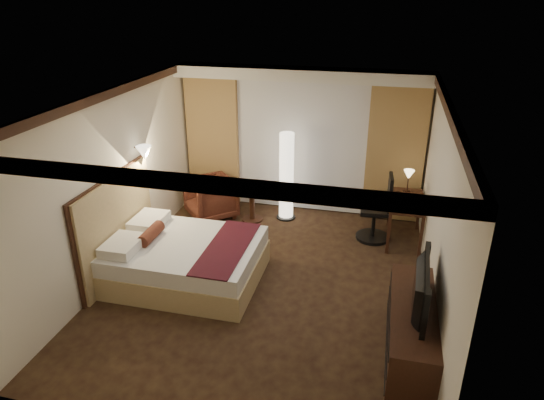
% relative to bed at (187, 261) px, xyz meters
% --- Properties ---
extents(floor, '(4.50, 5.50, 0.01)m').
position_rel_bed_xyz_m(floor, '(1.14, 0.17, -0.31)').
color(floor, black).
rests_on(floor, ground).
extents(ceiling, '(4.50, 5.50, 0.01)m').
position_rel_bed_xyz_m(ceiling, '(1.14, 0.17, 2.39)').
color(ceiling, white).
rests_on(ceiling, back_wall).
extents(back_wall, '(4.50, 0.02, 2.70)m').
position_rel_bed_xyz_m(back_wall, '(1.14, 2.92, 1.04)').
color(back_wall, silver).
rests_on(back_wall, floor).
extents(left_wall, '(0.02, 5.50, 2.70)m').
position_rel_bed_xyz_m(left_wall, '(-1.11, 0.17, 1.04)').
color(left_wall, silver).
rests_on(left_wall, floor).
extents(right_wall, '(0.02, 5.50, 2.70)m').
position_rel_bed_xyz_m(right_wall, '(3.39, 0.17, 1.04)').
color(right_wall, silver).
rests_on(right_wall, floor).
extents(crown_molding, '(4.50, 5.50, 0.12)m').
position_rel_bed_xyz_m(crown_molding, '(1.14, 0.17, 2.33)').
color(crown_molding, black).
rests_on(crown_molding, ceiling).
extents(soffit, '(4.50, 0.50, 0.20)m').
position_rel_bed_xyz_m(soffit, '(1.14, 2.67, 2.29)').
color(soffit, white).
rests_on(soffit, ceiling).
extents(curtain_sheer, '(2.48, 0.04, 2.45)m').
position_rel_bed_xyz_m(curtain_sheer, '(1.14, 2.84, 0.94)').
color(curtain_sheer, silver).
rests_on(curtain_sheer, back_wall).
extents(curtain_left_drape, '(1.00, 0.14, 2.45)m').
position_rel_bed_xyz_m(curtain_left_drape, '(-0.56, 2.78, 0.94)').
color(curtain_left_drape, tan).
rests_on(curtain_left_drape, back_wall).
extents(curtain_right_drape, '(1.00, 0.14, 2.45)m').
position_rel_bed_xyz_m(curtain_right_drape, '(2.84, 2.78, 0.94)').
color(curtain_right_drape, tan).
rests_on(curtain_right_drape, back_wall).
extents(wall_sconce, '(0.24, 0.24, 0.24)m').
position_rel_bed_xyz_m(wall_sconce, '(-0.95, 0.82, 1.31)').
color(wall_sconce, white).
rests_on(wall_sconce, left_wall).
extents(bed, '(2.10, 1.64, 0.61)m').
position_rel_bed_xyz_m(bed, '(0.00, 0.00, 0.00)').
color(bed, white).
rests_on(bed, floor).
extents(headboard, '(0.12, 1.94, 1.50)m').
position_rel_bed_xyz_m(headboard, '(-1.06, 0.00, 0.44)').
color(headboard, tan).
rests_on(headboard, floor).
extents(armchair, '(1.09, 1.09, 0.82)m').
position_rel_bed_xyz_m(armchair, '(-0.40, 2.09, 0.10)').
color(armchair, '#481D15').
rests_on(armchair, floor).
extents(side_table, '(0.54, 0.54, 0.59)m').
position_rel_bed_xyz_m(side_table, '(0.39, 2.13, -0.01)').
color(side_table, black).
rests_on(side_table, floor).
extents(floor_lamp, '(0.35, 0.35, 1.65)m').
position_rel_bed_xyz_m(floor_lamp, '(0.97, 2.37, 0.52)').
color(floor_lamp, white).
rests_on(floor_lamp, floor).
extents(desk, '(0.55, 1.10, 0.75)m').
position_rel_bed_xyz_m(desk, '(3.09, 1.97, 0.07)').
color(desk, black).
rests_on(desk, floor).
extents(desk_lamp, '(0.18, 0.18, 0.34)m').
position_rel_bed_xyz_m(desk_lamp, '(3.09, 2.37, 0.61)').
color(desk_lamp, '#FFD899').
rests_on(desk_lamp, desk).
extents(office_chair, '(0.60, 0.60, 1.17)m').
position_rel_bed_xyz_m(office_chair, '(2.59, 1.92, 0.28)').
color(office_chair, black).
rests_on(office_chair, floor).
extents(dresser, '(0.50, 1.79, 0.70)m').
position_rel_bed_xyz_m(dresser, '(3.14, -0.92, 0.04)').
color(dresser, black).
rests_on(dresser, floor).
extents(television, '(0.70, 1.15, 0.15)m').
position_rel_bed_xyz_m(television, '(3.11, -0.92, 0.71)').
color(television, black).
rests_on(television, dresser).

